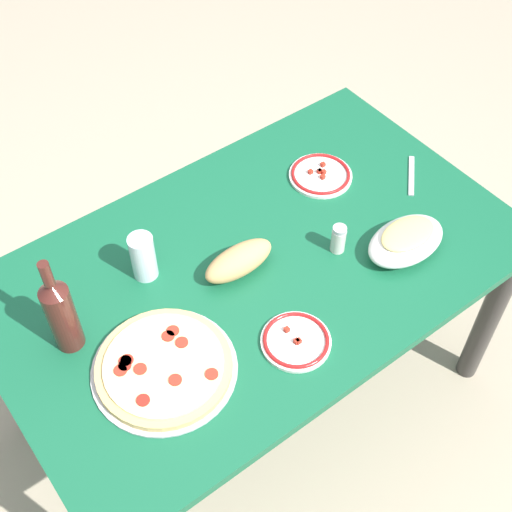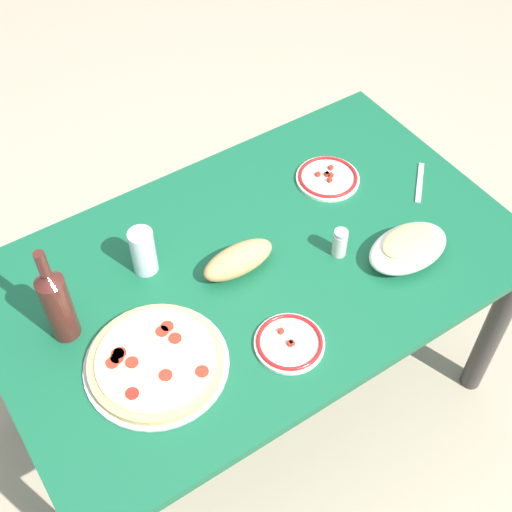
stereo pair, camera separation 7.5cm
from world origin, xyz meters
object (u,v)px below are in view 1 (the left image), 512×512
at_px(pepperoni_pizza, 164,367).
at_px(water_glass, 143,257).
at_px(dining_table, 256,288).
at_px(bread_loaf, 239,261).
at_px(spice_shaker, 338,239).
at_px(side_plate_far, 321,175).
at_px(side_plate_near, 296,341).
at_px(wine_bottle, 61,313).
at_px(baked_pasta_dish, 406,240).

xyz_separation_m(pepperoni_pizza, water_glass, (-0.12, -0.28, 0.05)).
distance_m(dining_table, bread_loaf, 0.16).
relative_size(dining_table, water_glass, 10.34).
xyz_separation_m(bread_loaf, spice_shaker, (-0.26, 0.10, 0.00)).
bearing_deg(spice_shaker, bread_loaf, -21.67).
relative_size(dining_table, side_plate_far, 7.53).
xyz_separation_m(pepperoni_pizza, side_plate_near, (-0.30, 0.13, -0.01)).
bearing_deg(wine_bottle, side_plate_far, -175.02).
bearing_deg(dining_table, water_glass, -30.15).
bearing_deg(water_glass, pepperoni_pizza, 66.92).
height_order(dining_table, side_plate_near, side_plate_near).
relative_size(water_glass, spice_shaker, 1.59).
distance_m(baked_pasta_dish, water_glass, 0.70).
xyz_separation_m(pepperoni_pizza, bread_loaf, (-0.32, -0.14, 0.02)).
xyz_separation_m(wine_bottle, bread_loaf, (-0.46, 0.07, -0.08)).
distance_m(baked_pasta_dish, bread_loaf, 0.46).
bearing_deg(side_plate_far, side_plate_near, 43.70).
bearing_deg(water_glass, side_plate_far, -179.70).
xyz_separation_m(pepperoni_pizza, side_plate_far, (-0.73, -0.28, -0.01)).
relative_size(wine_bottle, spice_shaker, 3.47).
bearing_deg(pepperoni_pizza, side_plate_near, 156.64).
xyz_separation_m(wine_bottle, spice_shaker, (-0.72, 0.17, -0.08)).
height_order(dining_table, baked_pasta_dish, baked_pasta_dish).
distance_m(side_plate_near, spice_shaker, 0.33).
xyz_separation_m(dining_table, side_plate_near, (0.07, 0.26, 0.12)).
bearing_deg(baked_pasta_dish, bread_loaf, -27.86).
distance_m(dining_table, water_glass, 0.34).
bearing_deg(spice_shaker, baked_pasta_dish, 142.72).
distance_m(dining_table, side_plate_near, 0.30).
height_order(dining_table, side_plate_far, side_plate_far).
distance_m(baked_pasta_dish, wine_bottle, 0.92).
relative_size(side_plate_near, side_plate_far, 0.92).
relative_size(baked_pasta_dish, bread_loaf, 1.16).
xyz_separation_m(side_plate_near, spice_shaker, (-0.28, -0.17, 0.03)).
bearing_deg(side_plate_far, wine_bottle, 4.98).
bearing_deg(baked_pasta_dish, water_glass, -30.17).
distance_m(water_glass, side_plate_near, 0.45).
relative_size(dining_table, wine_bottle, 4.74).
bearing_deg(pepperoni_pizza, wine_bottle, -55.90).
bearing_deg(water_glass, side_plate_near, 113.76).
relative_size(baked_pasta_dish, spice_shaker, 2.76).
bearing_deg(baked_pasta_dish, side_plate_far, -90.70).
height_order(water_glass, side_plate_far, water_glass).
relative_size(baked_pasta_dish, water_glass, 1.73).
bearing_deg(bread_loaf, dining_table, 170.98).
distance_m(pepperoni_pizza, wine_bottle, 0.27).
xyz_separation_m(pepperoni_pizza, baked_pasta_dish, (-0.73, 0.07, 0.03)).
bearing_deg(wine_bottle, water_glass, -164.33).
bearing_deg(pepperoni_pizza, side_plate_far, -158.83).
distance_m(water_glass, bread_loaf, 0.25).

